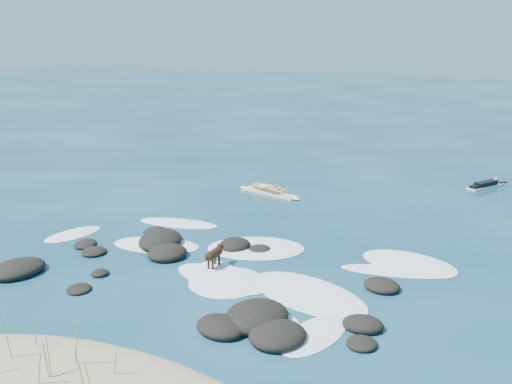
% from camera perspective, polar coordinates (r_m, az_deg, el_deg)
% --- Properties ---
extents(ground, '(160.00, 160.00, 0.00)m').
position_cam_1_polar(ground, '(17.98, -0.64, -6.48)').
color(ground, '#0A2642').
rests_on(ground, ground).
extents(dune_grass, '(4.01, 1.74, 1.23)m').
position_cam_1_polar(dune_grass, '(12.14, -19.82, -16.01)').
color(dune_grass, '#859749').
rests_on(dune_grass, ground).
extents(reef_rocks, '(12.06, 6.38, 0.62)m').
position_cam_1_polar(reef_rocks, '(16.37, -7.25, -8.46)').
color(reef_rocks, black).
rests_on(reef_rocks, ground).
extents(breaking_foam, '(13.56, 7.71, 0.12)m').
position_cam_1_polar(breaking_foam, '(17.18, 0.16, -7.54)').
color(breaking_foam, white).
rests_on(breaking_foam, ground).
extents(standing_surfer_rig, '(3.22, 1.25, 1.85)m').
position_cam_1_polar(standing_surfer_rig, '(24.58, 1.33, 1.45)').
color(standing_surfer_rig, '#ECE9BC').
rests_on(standing_surfer_rig, ground).
extents(paddling_surfer_rig, '(1.63, 2.08, 0.40)m').
position_cam_1_polar(paddling_surfer_rig, '(27.78, 22.03, 0.69)').
color(paddling_surfer_rig, silver).
rests_on(paddling_surfer_rig, ground).
extents(dog, '(0.30, 1.09, 0.69)m').
position_cam_1_polar(dog, '(17.02, -4.17, -6.17)').
color(dog, black).
rests_on(dog, ground).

